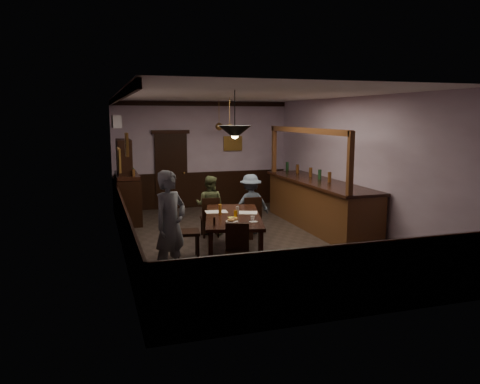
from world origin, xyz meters
name	(u,v)px	position (x,y,z in m)	size (l,w,h in m)	color
room	(246,170)	(0.00, 0.00, 1.50)	(5.01, 8.01, 3.01)	#2D2621
dining_table	(233,219)	(-0.52, -0.80, 0.69)	(1.51, 2.38, 0.75)	black
chair_far_left	(210,215)	(-0.63, 0.55, 0.48)	(0.41, 0.41, 0.87)	black
chair_far_right	(252,215)	(0.24, 0.33, 0.48)	(0.42, 0.42, 0.88)	black
chair_near	(237,249)	(-0.84, -2.09, 0.48)	(0.49, 0.49, 0.88)	black
chair_side	(182,228)	(-1.47, -0.77, 0.57)	(0.51, 0.51, 1.04)	black
person_standing	(170,225)	(-1.84, -1.75, 0.87)	(0.64, 0.42, 1.75)	slate
person_seated_left	(210,205)	(-0.57, 0.82, 0.65)	(0.63, 0.49, 1.30)	#4D5734
person_seated_right	(251,204)	(0.30, 0.59, 0.66)	(0.86, 0.49, 1.32)	#4E5D6F
newspaper_left	(216,212)	(-0.74, -0.41, 0.75)	(0.42, 0.30, 0.01)	silver
newspaper_right	(246,213)	(-0.21, -0.66, 0.75)	(0.42, 0.30, 0.01)	silver
napkin	(233,218)	(-0.58, -0.99, 0.75)	(0.15, 0.15, 0.00)	#DADA50
saucer	(253,222)	(-0.34, -1.45, 0.76)	(0.15, 0.15, 0.01)	white
coffee_cup	(253,218)	(-0.33, -1.36, 0.80)	(0.08, 0.08, 0.07)	white
pastry_plate	(232,221)	(-0.70, -1.32, 0.76)	(0.22, 0.22, 0.01)	white
pastry_ring_a	(231,220)	(-0.71, -1.32, 0.79)	(0.13, 0.13, 0.04)	#C68C47
pastry_ring_b	(234,219)	(-0.63, -1.26, 0.79)	(0.13, 0.13, 0.04)	#C68C47
soda_can	(236,214)	(-0.51, -0.94, 0.81)	(0.07, 0.07, 0.12)	orange
beer_glass	(220,209)	(-0.73, -0.68, 0.85)	(0.06, 0.06, 0.20)	#BF721E
water_glass	(238,210)	(-0.41, -0.75, 0.82)	(0.06, 0.06, 0.15)	silver
pepper_mill	(214,221)	(-1.05, -1.47, 0.82)	(0.04, 0.04, 0.14)	black
sideboard	(127,189)	(-2.21, 2.64, 0.81)	(0.55, 1.53, 2.03)	black
bar_counter	(319,203)	(1.99, 0.65, 0.59)	(0.96, 4.14, 2.32)	#513115
door_back	(171,172)	(-0.90, 3.95, 1.05)	(0.90, 0.06, 2.10)	black
ac_unit	(116,122)	(-2.38, 2.90, 2.45)	(0.20, 0.85, 0.30)	white
picture_left_small	(127,145)	(-2.46, -1.60, 2.15)	(0.04, 0.28, 0.36)	olive
picture_left_large	(119,160)	(-2.46, 0.80, 1.70)	(0.04, 0.62, 0.48)	olive
picture_back	(233,143)	(0.90, 3.96, 1.80)	(0.55, 0.04, 0.42)	olive
pendant_iron	(235,132)	(-0.71, -1.57, 2.32)	(0.56, 0.56, 0.79)	black
pendant_brass_mid	(230,128)	(0.10, 1.53, 2.30)	(0.20, 0.20, 0.81)	#BF8C3F
pendant_brass_far	(219,127)	(0.30, 3.23, 2.30)	(0.20, 0.20, 0.81)	#BF8C3F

